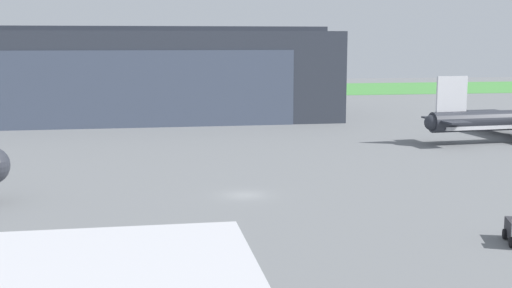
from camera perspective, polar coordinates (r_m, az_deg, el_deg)
name	(u,v)px	position (r m, az deg, el deg)	size (l,w,h in m)	color
ground_plane	(245,195)	(74.99, -0.97, -4.36)	(440.00, 440.00, 0.00)	slate
grass_field_strip	(175,91)	(231.22, -6.92, 4.52)	(440.00, 56.00, 0.08)	#44893D
maintenance_hangar	(117,74)	(153.38, -11.72, 5.83)	(94.08, 40.12, 20.14)	#2D333D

